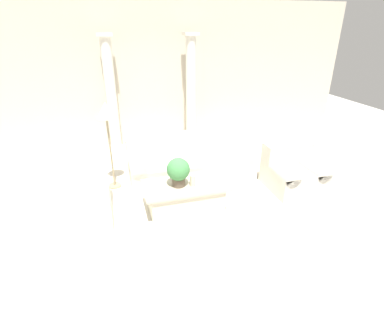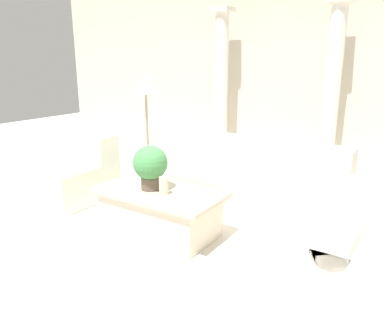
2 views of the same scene
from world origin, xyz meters
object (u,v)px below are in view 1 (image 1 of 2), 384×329
(loveseat, at_px, (65,201))
(coffee_table, at_px, (185,197))
(armchair, at_px, (292,171))
(sofa_long, at_px, (190,160))
(potted_plant, at_px, (178,171))
(floor_lamp, at_px, (106,117))

(loveseat, distance_m, coffee_table, 1.79)
(loveseat, bearing_deg, armchair, -0.40)
(sofa_long, relative_size, loveseat, 1.80)
(coffee_table, relative_size, potted_plant, 2.83)
(sofa_long, distance_m, loveseat, 2.35)
(potted_plant, distance_m, armchair, 2.17)
(loveseat, bearing_deg, coffee_table, -6.92)
(loveseat, bearing_deg, potted_plant, -7.67)
(sofa_long, height_order, armchair, sofa_long)
(sofa_long, xyz_separation_m, armchair, (1.63, -0.93, 0.00))
(potted_plant, bearing_deg, loveseat, 172.33)
(armchair, bearing_deg, loveseat, 179.60)
(loveseat, relative_size, armchair, 1.46)
(potted_plant, xyz_separation_m, floor_lamp, (-0.94, 1.09, 0.59))
(sofa_long, height_order, floor_lamp, floor_lamp)
(armchair, bearing_deg, coffee_table, -174.68)
(loveseat, bearing_deg, sofa_long, 22.71)
(coffee_table, distance_m, armchair, 2.03)
(potted_plant, height_order, floor_lamp, floor_lamp)
(sofa_long, relative_size, floor_lamp, 1.51)
(loveseat, xyz_separation_m, floor_lamp, (0.73, 0.86, 0.97))
(coffee_table, xyz_separation_m, floor_lamp, (-1.05, 1.08, 1.07))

